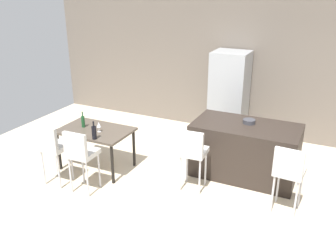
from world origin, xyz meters
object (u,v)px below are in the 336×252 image
at_px(dining_chair_near, 52,145).
at_px(dining_chair_far, 80,152).
at_px(fruit_bowl, 249,121).
at_px(wine_bottle_left, 83,121).
at_px(bar_chair_middle, 289,170).
at_px(wine_bottle_far, 94,132).
at_px(wine_glass_middle, 99,125).
at_px(refrigerator, 229,96).
at_px(dining_table, 96,133).
at_px(kitchen_island, 245,150).
at_px(bar_chair_left, 192,150).

relative_size(dining_chair_near, dining_chair_far, 1.00).
bearing_deg(fruit_bowl, dining_chair_near, -147.26).
height_order(dining_chair_near, wine_bottle_left, dining_chair_near).
relative_size(bar_chair_middle, wine_bottle_far, 3.44).
bearing_deg(wine_glass_middle, refrigerator, 57.60).
distance_m(dining_table, fruit_bowl, 2.65).
relative_size(kitchen_island, wine_glass_middle, 10.05).
height_order(dining_chair_far, wine_bottle_left, dining_chair_far).
bearing_deg(refrigerator, fruit_bowl, -61.40).
relative_size(bar_chair_left, dining_table, 0.85).
bearing_deg(wine_glass_middle, dining_table, 157.66).
relative_size(bar_chair_middle, dining_chair_far, 1.00).
xyz_separation_m(dining_table, wine_bottle_left, (-0.25, 0.00, 0.18)).
bearing_deg(bar_chair_left, fruit_bowl, 56.32).
xyz_separation_m(dining_table, dining_chair_near, (-0.28, -0.77, 0.03)).
distance_m(dining_chair_far, wine_bottle_left, 0.95).
xyz_separation_m(dining_chair_near, wine_bottle_left, (0.02, 0.77, 0.15)).
bearing_deg(bar_chair_middle, dining_chair_far, -164.90).
xyz_separation_m(kitchen_island, dining_table, (-2.43, -0.89, 0.21)).
distance_m(bar_chair_left, dining_chair_near, 2.24).
bearing_deg(bar_chair_left, wine_bottle_far, -166.61).
distance_m(kitchen_island, wine_glass_middle, 2.52).
distance_m(wine_bottle_left, wine_bottle_far, 0.60).
xyz_separation_m(dining_chair_near, dining_chair_far, (0.56, 0.00, 0.00)).
height_order(dining_chair_near, wine_glass_middle, dining_chair_near).
bearing_deg(dining_table, fruit_bowl, 21.92).
bearing_deg(fruit_bowl, kitchen_island, -98.89).
height_order(wine_bottle_far, fruit_bowl, wine_bottle_far).
distance_m(kitchen_island, wine_bottle_left, 2.85).
xyz_separation_m(dining_table, fruit_bowl, (2.44, 0.98, 0.29)).
height_order(dining_table, wine_bottle_far, wine_bottle_far).
bearing_deg(dining_chair_far, dining_table, 110.13).
xyz_separation_m(kitchen_island, dining_chair_far, (-2.15, -1.66, 0.24)).
height_order(bar_chair_left, refrigerator, refrigerator).
distance_m(kitchen_island, bar_chair_middle, 1.22).
bearing_deg(wine_bottle_left, dining_chair_far, -55.19).
height_order(wine_bottle_far, refrigerator, refrigerator).
distance_m(dining_chair_near, wine_bottle_left, 0.78).
bearing_deg(kitchen_island, wine_bottle_far, -150.65).
relative_size(dining_table, wine_bottle_far, 4.07).
relative_size(dining_chair_near, wine_bottle_far, 3.44).
bearing_deg(dining_chair_near, wine_bottle_far, 39.71).
bearing_deg(dining_table, bar_chair_middle, 0.63).
bearing_deg(dining_chair_near, dining_table, 70.04).
height_order(dining_chair_near, fruit_bowl, dining_chair_near).
distance_m(dining_chair_far, fruit_bowl, 2.79).
bearing_deg(bar_chair_middle, dining_chair_near, -167.21).
xyz_separation_m(dining_chair_far, wine_glass_middle, (-0.16, 0.72, 0.17)).
bearing_deg(kitchen_island, bar_chair_middle, -45.96).
distance_m(wine_bottle_left, wine_glass_middle, 0.38).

